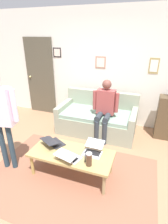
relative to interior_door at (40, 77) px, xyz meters
name	(u,v)px	position (x,y,z in m)	size (l,w,h in m)	color
ground_plane	(65,174)	(-1.72, 2.11, -1.02)	(7.68, 7.68, 0.00)	#9F6F4F
area_rug	(70,177)	(-1.82, 2.16, -1.02)	(2.68, 1.88, 0.01)	brown
back_wall	(103,69)	(-1.72, -0.09, 0.33)	(7.04, 0.11, 2.70)	silver
interior_door	(40,77)	(0.00, 0.00, 0.00)	(0.82, 0.09, 2.05)	#4E4838
couch	(97,119)	(-1.81, 0.54, -0.72)	(1.74, 0.93, 0.88)	gray
coffee_table	(71,155)	(-1.82, 2.06, -0.65)	(1.32, 0.59, 0.42)	tan
laptop_left	(54,142)	(-1.45, 1.95, -0.57)	(0.43, 0.43, 0.13)	#28282D
laptop_center	(93,150)	(-2.14, 1.93, -0.57)	(0.29, 0.34, 0.14)	silver
laptop_right	(68,156)	(-1.84, 2.20, -0.57)	(0.39, 0.36, 0.11)	silver
french_press	(89,159)	(-2.17, 2.23, -0.50)	(0.11, 0.09, 0.23)	#4C3323
side_shelf	(167,118)	(-3.29, 0.30, -0.55)	(0.42, 0.32, 0.94)	#4F3E29
person_standing	(0,111)	(-0.76, 2.27, 0.03)	(0.58, 0.26, 1.65)	#273945
person_seated	(105,107)	(-2.02, 0.76, -0.30)	(0.55, 0.51, 1.28)	#2E363C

